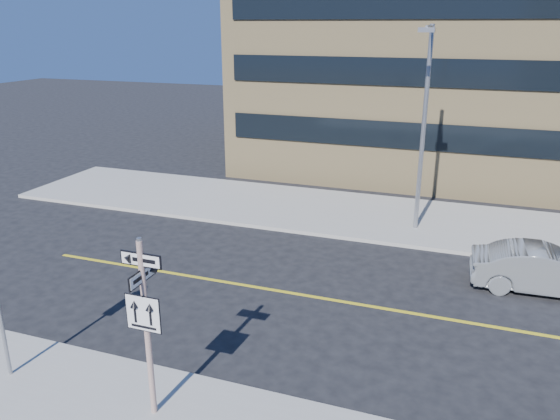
% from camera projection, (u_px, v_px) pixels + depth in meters
% --- Properties ---
extents(ground, '(120.00, 120.00, 0.00)m').
position_uv_depth(ground, '(207.00, 355.00, 14.13)').
color(ground, black).
rests_on(ground, ground).
extents(sign_pole, '(0.92, 0.92, 4.06)m').
position_uv_depth(sign_pole, '(146.00, 319.00, 11.10)').
color(sign_pole, silver).
rests_on(sign_pole, near_sidewalk).
extents(parked_car_b, '(1.81, 4.56, 1.47)m').
position_uv_depth(parked_car_b, '(545.00, 270.00, 17.28)').
color(parked_car_b, slate).
rests_on(parked_car_b, ground).
extents(streetlight_a, '(0.55, 2.25, 8.00)m').
position_uv_depth(streetlight_a, '(424.00, 117.00, 20.89)').
color(streetlight_a, gray).
rests_on(streetlight_a, far_sidewalk).
extents(building_brick, '(18.00, 18.00, 18.00)m').
position_uv_depth(building_brick, '(420.00, 9.00, 32.84)').
color(building_brick, tan).
rests_on(building_brick, ground).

